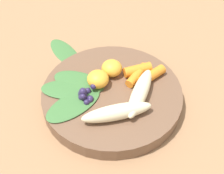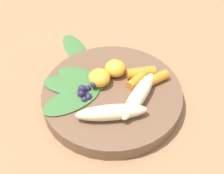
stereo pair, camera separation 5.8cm
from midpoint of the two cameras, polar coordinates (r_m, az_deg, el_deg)
ground_plane at (r=0.60m, az=2.73°, el=-2.67°), size 2.40×2.40×0.00m
bowl at (r=0.59m, az=2.77°, el=-1.77°), size 0.26×0.26×0.03m
banana_peeled_left at (r=0.56m, az=7.83°, el=-1.71°), size 0.13×0.05×0.03m
banana_peeled_right at (r=0.53m, az=3.02°, el=-4.85°), size 0.11×0.11×0.03m
orange_segment_near at (r=0.59m, az=0.52°, el=1.61°), size 0.04×0.04×0.03m
orange_segment_far at (r=0.61m, az=3.32°, el=3.31°), size 0.04×0.04×0.03m
carrot_front at (r=0.60m, az=10.41°, el=1.19°), size 0.06×0.04×0.02m
carrot_mid_left at (r=0.60m, az=7.77°, el=1.56°), size 0.06×0.02×0.02m
carrot_mid_right at (r=0.61m, az=8.04°, el=2.51°), size 0.05×0.05×0.02m
blueberry_pile at (r=0.57m, az=-2.23°, el=-1.10°), size 0.04×0.03×0.02m
kale_leaf_left at (r=0.60m, az=-2.97°, el=1.45°), size 0.07×0.11×0.01m
kale_leaf_right at (r=0.59m, az=-4.84°, el=0.20°), size 0.09×0.12×0.01m
kale_leaf_rear at (r=0.57m, az=-4.53°, el=-2.49°), size 0.12×0.09×0.01m
kale_leaf_stray at (r=0.72m, az=-4.47°, el=7.02°), size 0.09×0.12×0.01m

